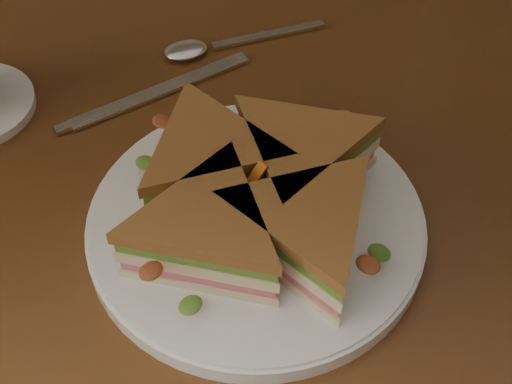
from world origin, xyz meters
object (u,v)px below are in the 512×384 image
at_px(sandwich_wedges, 256,196).
at_px(spoon, 206,47).
at_px(knife, 149,96).
at_px(table, 255,211).
at_px(plate, 256,225).

height_order(sandwich_wedges, spoon, sandwich_wedges).
height_order(spoon, knife, spoon).
bearing_deg(spoon, sandwich_wedges, -96.71).
distance_m(table, plate, 0.15).
relative_size(table, plate, 4.22).
bearing_deg(knife, sandwich_wedges, -90.19).
distance_m(sandwich_wedges, knife, 0.21).
bearing_deg(plate, knife, 100.52).
height_order(plate, spoon, plate).
relative_size(plate, sandwich_wedges, 0.97).
bearing_deg(spoon, plate, -96.71).
height_order(table, spoon, spoon).
xyz_separation_m(spoon, knife, (-0.08, -0.05, -0.00)).
bearing_deg(table, plate, -110.94).
bearing_deg(plate, spoon, 80.45).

